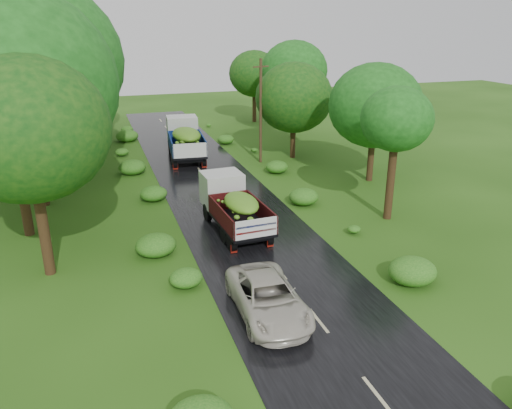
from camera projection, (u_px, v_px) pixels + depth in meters
name	position (u px, v px, depth m)	size (l,w,h in m)	color
ground	(319.00, 321.00, 18.05)	(120.00, 120.00, 0.00)	#1F460F
road	(271.00, 261.00, 22.49)	(6.50, 80.00, 0.02)	black
road_lines	(264.00, 252.00, 23.38)	(0.12, 69.60, 0.00)	#BFB78C
truck_near	(233.00, 203.00, 25.44)	(2.43, 6.13, 2.54)	black
truck_far	(185.00, 138.00, 38.57)	(3.05, 7.11, 2.91)	black
car	(268.00, 298.00, 18.22)	(2.25, 4.89, 1.36)	beige
utility_pole	(261.00, 111.00, 36.66)	(1.31, 0.47, 7.63)	#382616
trees_left	(37.00, 77.00, 32.25)	(6.11, 32.11, 9.92)	black
trees_right	(308.00, 89.00, 38.99)	(6.15, 31.28, 7.48)	black
shrubs	(221.00, 192.00, 30.38)	(11.90, 44.00, 0.70)	#1B5D16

